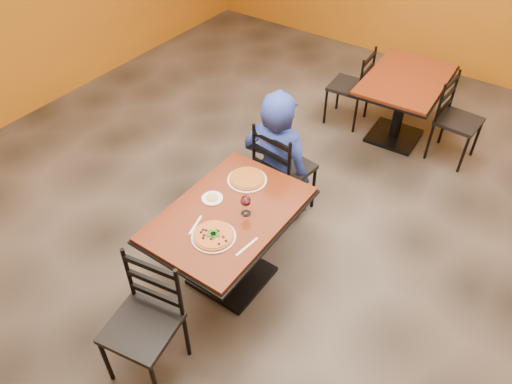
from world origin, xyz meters
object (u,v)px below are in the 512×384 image
Objects in this scene: chair_second_right at (459,122)px; plate_main at (214,237)px; chair_second_left at (349,86)px; plate_far at (247,180)px; pizza_main at (213,235)px; side_plate at (212,198)px; chair_main_near at (142,328)px; table_main at (230,230)px; wine_glass at (246,204)px; table_second at (403,94)px; diner at (277,155)px; pizza_far at (247,178)px; chair_main_far at (285,168)px.

plate_main is (-0.85, -2.89, 0.31)m from chair_second_right.
plate_far is (0.22, -2.27, 0.31)m from chair_second_left.
side_plate is at bearing 130.11° from pizza_main.
chair_second_left reaches higher than side_plate.
chair_main_near is 1.05m from side_plate.
chair_second_left is 2.87× the size of plate_main.
table_main is at bearing -12.43° from side_plate.
table_second is at bearing 85.78° from wine_glass.
diner is at bearing 100.14° from table_main.
plate_main and plate_far have the same top height.
chair_second_left is (-0.33, 3.58, -0.03)m from chair_main_near.
plate_main is at bearing 3.13° from chair_second_left.
chair_second_right reaches higher than chair_second_left.
pizza_main reaches higher than plate_main.
plate_far is 1.11× the size of pizza_far.
pizza_main is at bearing -94.63° from table_second.
side_plate is at bearing 130.11° from plate_main.
table_second is at bearing 80.05° from plate_far.
wine_glass reaches higher than side_plate.
chair_second_left is (-0.21, 1.68, -0.03)m from chair_main_far.
chair_main_far reaches higher than wine_glass.
chair_main_near is (0.01, -0.96, -0.08)m from table_main.
chair_main_near reaches higher than table_main.
chair_main_near is at bearing -95.71° from wine_glass.
plate_main is at bearing 91.77° from diner.
diner reaches higher than chair_second_left.
wine_glass is (0.21, -0.30, 0.07)m from pizza_far.
pizza_main is at bearing -75.54° from table_main.
chair_second_right is 3.18× the size of pizza_far.
pizza_main is at bearing -49.89° from side_plate.
table_main is 7.69× the size of side_plate.
pizza_main is 1.58× the size of wine_glass.
plate_far is at bearing 1.14° from chair_second_left.
pizza_far is (-0.16, 0.62, 0.02)m from plate_main.
chair_second_right is at bearing -114.03° from chair_main_far.
chair_main_far is 1.07× the size of chair_second_left.
pizza_far is at bearing 104.71° from pizza_main.
plate_main is 0.64m from pizza_far.
plate_far is (-1.02, -2.27, 0.31)m from chair_second_right.
wine_glass reaches higher than pizza_far.
chair_main_near reaches higher than pizza_main.
diner is (0.16, -1.74, 0.19)m from chair_second_left.
pizza_main reaches higher than table_second.
chair_second_left is at bearing 97.64° from pizza_main.
pizza_main is at bearing 105.63° from chair_main_far.
chair_main_far is 0.65m from pizza_far.
pizza_main is (0.07, -0.26, 0.21)m from table_main.
diner is (-0.17, 1.84, 0.16)m from chair_main_near.
side_plate is (-0.20, 1.00, 0.28)m from chair_main_near.
table_second is 0.96× the size of diner.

